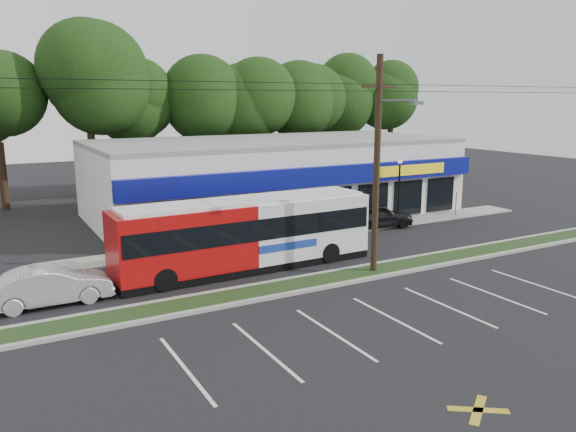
# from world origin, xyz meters

# --- Properties ---
(ground) EXTENTS (120.00, 120.00, 0.00)m
(ground) POSITION_xyz_m (0.00, 0.00, 0.00)
(ground) COLOR black
(ground) RESTS_ON ground
(grass_strip) EXTENTS (40.00, 1.60, 0.12)m
(grass_strip) POSITION_xyz_m (0.00, 1.00, 0.06)
(grass_strip) COLOR #1B3214
(grass_strip) RESTS_ON ground
(curb_south) EXTENTS (40.00, 0.25, 0.14)m
(curb_south) POSITION_xyz_m (0.00, 0.15, 0.07)
(curb_south) COLOR #9E9E93
(curb_south) RESTS_ON ground
(curb_north) EXTENTS (40.00, 0.25, 0.14)m
(curb_north) POSITION_xyz_m (0.00, 1.85, 0.07)
(curb_north) COLOR #9E9E93
(curb_north) RESTS_ON ground
(sidewalk) EXTENTS (32.00, 2.20, 0.10)m
(sidewalk) POSITION_xyz_m (5.00, 9.00, 0.05)
(sidewalk) COLOR #9E9E93
(sidewalk) RESTS_ON ground
(strip_mall) EXTENTS (25.00, 12.55, 5.30)m
(strip_mall) POSITION_xyz_m (5.50, 15.91, 2.65)
(strip_mall) COLOR silver
(strip_mall) RESTS_ON ground
(utility_pole) EXTENTS (50.00, 2.77, 10.00)m
(utility_pole) POSITION_xyz_m (2.83, 0.93, 5.41)
(utility_pole) COLOR black
(utility_pole) RESTS_ON ground
(lamp_post) EXTENTS (0.30, 0.30, 4.25)m
(lamp_post) POSITION_xyz_m (11.00, 8.80, 2.67)
(lamp_post) COLOR black
(lamp_post) RESTS_ON ground
(sign_post) EXTENTS (0.45, 0.10, 2.23)m
(sign_post) POSITION_xyz_m (16.00, 8.57, 1.56)
(sign_post) COLOR #59595E
(sign_post) RESTS_ON ground
(tree_line) EXTENTS (46.76, 6.76, 11.83)m
(tree_line) POSITION_xyz_m (4.00, 26.00, 8.42)
(tree_line) COLOR black
(tree_line) RESTS_ON ground
(metrobus) EXTENTS (12.81, 2.99, 3.42)m
(metrobus) POSITION_xyz_m (-1.98, 4.50, 1.81)
(metrobus) COLOR #AE0D0D
(metrobus) RESTS_ON ground
(car_dark) EXTENTS (4.88, 2.57, 1.58)m
(car_dark) POSITION_xyz_m (9.02, 8.50, 0.79)
(car_dark) COLOR black
(car_dark) RESTS_ON ground
(car_silver) EXTENTS (4.69, 1.65, 1.55)m
(car_silver) POSITION_xyz_m (-10.87, 3.88, 0.77)
(car_silver) COLOR #B6B9BE
(car_silver) RESTS_ON ground
(pedestrian_a) EXTENTS (0.77, 0.60, 1.86)m
(pedestrian_a) POSITION_xyz_m (2.80, 6.56, 0.93)
(pedestrian_a) COLOR silver
(pedestrian_a) RESTS_ON ground
(pedestrian_b) EXTENTS (1.12, 1.00, 1.90)m
(pedestrian_b) POSITION_xyz_m (4.31, 8.50, 0.95)
(pedestrian_b) COLOR beige
(pedestrian_b) RESTS_ON ground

